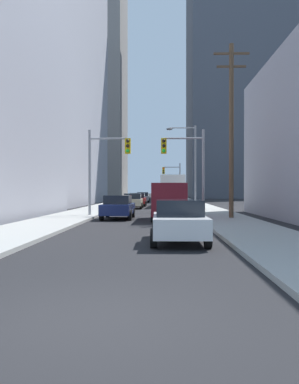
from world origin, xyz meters
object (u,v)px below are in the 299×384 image
Objects in this scene: sedan_navy at (118,207)px; sedan_beige at (133,201)px; city_bus at (173,189)px; traffic_signal_far_right at (172,176)px; sedan_grey at (143,197)px; sedan_white at (179,221)px; cargo_van_maroon at (169,199)px; sedan_red at (138,199)px; traffic_signal_near_left at (107,159)px; traffic_signal_near_right at (185,159)px.

sedan_navy is 1.01× the size of sedan_beige.
city_bus is 1.93× the size of traffic_signal_far_right.
sedan_beige is at bearing -90.14° from sedan_grey.
city_bus is 30.97m from sedan_white.
sedan_grey is (-3.27, 34.45, -0.52)m from cargo_van_maroon.
sedan_grey is at bearing 90.02° from sedan_navy.
sedan_beige is at bearing 90.23° from sedan_navy.
sedan_navy is at bearing -90.16° from sedan_red.
sedan_grey is (-0.06, 13.91, 0.00)m from sedan_red.
traffic_signal_near_left is (-4.36, 12.96, 3.23)m from sedan_white.
sedan_red is 0.70× the size of traffic_signal_far_right.
sedan_white is at bearing -82.12° from sedan_beige.
traffic_signal_near_right is (1.01, 12.96, 3.23)m from sedan_white.
sedan_red is at bearing 89.84° from sedan_navy.
city_bus is 2.75× the size of sedan_white.
traffic_signal_near_left is 1.00× the size of traffic_signal_near_right.
sedan_white and sedan_grey have the same top height.
cargo_van_maroon is at bearing 90.80° from sedan_white.
cargo_van_maroon is 34.61m from sedan_grey.
cargo_van_maroon is at bearing -91.91° from traffic_signal_far_right.
sedan_navy is (-3.26, 0.96, -0.52)m from cargo_van_maroon.
sedan_beige is at bearing -101.73° from traffic_signal_far_right.
sedan_white and sedan_navy have the same top height.
city_bus is 2.74× the size of sedan_navy.
cargo_van_maroon is at bearing -92.46° from city_bus.
traffic_signal_far_right reaches higher than sedan_grey.
traffic_signal_near_right is (4.42, -31.71, 3.23)m from sedan_grey.
sedan_red is at bearing -177.47° from city_bus.
sedan_navy and sedan_red have the same top height.
sedan_navy is 13.84m from sedan_beige.
sedan_red is at bearing 86.74° from traffic_signal_near_left.
sedan_beige is at bearing 97.88° from sedan_white.
sedan_white is (0.14, -10.22, -0.52)m from cargo_van_maroon.
traffic_signal_near_left is at bearing -105.87° from city_bus.
traffic_signal_far_right is (0.07, 33.92, -0.01)m from traffic_signal_near_right.
traffic_signal_near_right is (4.36, -17.80, 3.23)m from sedan_red.
sedan_navy is at bearing -97.16° from traffic_signal_far_right.
cargo_van_maroon is at bearing -112.76° from traffic_signal_near_right.
sedan_red is 0.70× the size of traffic_signal_near_right.
sedan_white is 1.00× the size of sedan_beige.
city_bus reaches higher than sedan_red.
city_bus is at bearing 74.13° from traffic_signal_near_left.
sedan_beige is (-4.21, -5.92, -1.16)m from city_bus.
city_bus is at bearing 90.83° from traffic_signal_near_right.
traffic_signal_near_right reaches higher than sedan_white.
sedan_grey is 0.71× the size of traffic_signal_far_right.
traffic_signal_near_right is (4.47, -12.06, 3.23)m from sedan_beige.
sedan_grey is at bearing 95.43° from cargo_van_maroon.
sedan_navy is 5.75m from traffic_signal_near_right.
city_bus is 18.80m from traffic_signal_near_left.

